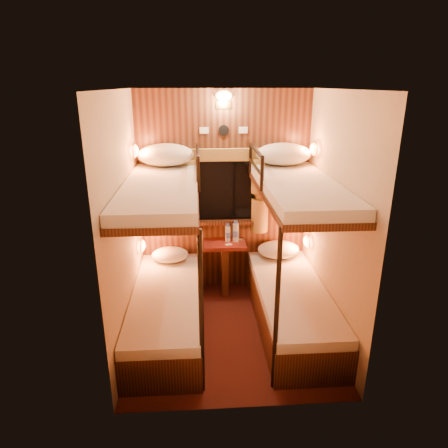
{
  "coord_description": "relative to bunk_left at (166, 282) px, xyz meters",
  "views": [
    {
      "loc": [
        -0.3,
        -3.55,
        2.44
      ],
      "look_at": [
        -0.05,
        0.15,
        1.14
      ],
      "focal_mm": 32.0,
      "sensor_mm": 36.0,
      "label": 1
    }
  ],
  "objects": [
    {
      "name": "pillow_upper_right",
      "position": [
        1.3,
        0.74,
        1.15
      ],
      "size": [
        0.62,
        0.44,
        0.24
      ],
      "primitive_type": "ellipsoid",
      "color": "silver",
      "rests_on": "bunk_right"
    },
    {
      "name": "sachet_a",
      "position": [
        0.69,
        0.72,
        0.09
      ],
      "size": [
        0.09,
        0.08,
        0.01
      ],
      "primitive_type": "cube",
      "rotation": [
        0.0,
        0.0,
        0.34
      ],
      "color": "silver",
      "rests_on": "table"
    },
    {
      "name": "pillow_lower_left",
      "position": [
        -0.0,
        0.73,
        -0.02
      ],
      "size": [
        0.43,
        0.31,
        0.17
      ],
      "primitive_type": "ellipsoid",
      "color": "silver",
      "rests_on": "bunk_left"
    },
    {
      "name": "bunk_left",
      "position": [
        0.0,
        0.0,
        0.0
      ],
      "size": [
        0.72,
        1.9,
        1.82
      ],
      "color": "#33180E",
      "rests_on": "floor"
    },
    {
      "name": "bottle_left",
      "position": [
        0.69,
        0.82,
        0.19
      ],
      "size": [
        0.07,
        0.07,
        0.23
      ],
      "rotation": [
        0.0,
        0.0,
        -0.17
      ],
      "color": "#99BFE5",
      "rests_on": "table"
    },
    {
      "name": "wall_left",
      "position": [
        -0.35,
        -0.07,
        0.64
      ],
      "size": [
        0.0,
        2.4,
        2.4
      ],
      "primitive_type": "plane",
      "rotation": [
        1.57,
        0.0,
        1.57
      ],
      "color": "#C6B293",
      "rests_on": "floor"
    },
    {
      "name": "table",
      "position": [
        0.65,
        0.78,
        -0.14
      ],
      "size": [
        0.5,
        0.34,
        0.66
      ],
      "color": "#571714",
      "rests_on": "floor"
    },
    {
      "name": "pillow_lower_right",
      "position": [
        1.3,
        0.76,
        -0.0
      ],
      "size": [
        0.5,
        0.36,
        0.2
      ],
      "primitive_type": "ellipsoid",
      "color": "silver",
      "rests_on": "bunk_right"
    },
    {
      "name": "ceiling",
      "position": [
        0.65,
        -0.07,
        1.84
      ],
      "size": [
        2.1,
        2.1,
        0.0
      ],
      "primitive_type": "plane",
      "rotation": [
        3.14,
        0.0,
        0.0
      ],
      "color": "silver",
      "rests_on": "wall_back"
    },
    {
      "name": "pillow_upper_left",
      "position": [
        -0.0,
        0.77,
        1.15
      ],
      "size": [
        0.62,
        0.44,
        0.24
      ],
      "primitive_type": "ellipsoid",
      "color": "silver",
      "rests_on": "bunk_left"
    },
    {
      "name": "curtains",
      "position": [
        0.65,
        0.9,
        0.71
      ],
      "size": [
        1.1,
        0.22,
        1.0
      ],
      "color": "brown",
      "rests_on": "back_panel"
    },
    {
      "name": "reading_lamps",
      "position": [
        0.65,
        0.63,
        0.68
      ],
      "size": [
        2.0,
        0.2,
        1.25
      ],
      "color": "orange",
      "rests_on": "wall_left"
    },
    {
      "name": "bottle_right",
      "position": [
        0.78,
        0.82,
        0.21
      ],
      "size": [
        0.08,
        0.08,
        0.26
      ],
      "rotation": [
        0.0,
        0.0,
        -0.14
      ],
      "color": "#99BFE5",
      "rests_on": "table"
    },
    {
      "name": "wall_back",
      "position": [
        0.65,
        0.98,
        0.64
      ],
      "size": [
        2.4,
        0.0,
        2.4
      ],
      "primitive_type": "plane",
      "rotation": [
        1.57,
        0.0,
        0.0
      ],
      "color": "#C6B293",
      "rests_on": "floor"
    },
    {
      "name": "window",
      "position": [
        0.65,
        0.94,
        0.62
      ],
      "size": [
        1.0,
        0.12,
        0.79
      ],
      "color": "black",
      "rests_on": "back_panel"
    },
    {
      "name": "back_panel",
      "position": [
        0.65,
        0.97,
        0.64
      ],
      "size": [
        2.0,
        0.03,
        2.4
      ],
      "primitive_type": "cube",
      "color": "#33180E",
      "rests_on": "floor"
    },
    {
      "name": "bunk_right",
      "position": [
        1.3,
        0.0,
        0.0
      ],
      "size": [
        0.72,
        1.9,
        1.82
      ],
      "color": "#33180E",
      "rests_on": "floor"
    },
    {
      "name": "wall_front",
      "position": [
        0.65,
        -1.12,
        0.64
      ],
      "size": [
        2.4,
        0.0,
        2.4
      ],
      "primitive_type": "plane",
      "rotation": [
        -1.57,
        0.0,
        0.0
      ],
      "color": "#C6B293",
      "rests_on": "floor"
    },
    {
      "name": "sachet_b",
      "position": [
        0.85,
        0.87,
        0.09
      ],
      "size": [
        0.07,
        0.05,
        0.01
      ],
      "primitive_type": "cube",
      "rotation": [
        0.0,
        0.0,
        -0.02
      ],
      "color": "silver",
      "rests_on": "table"
    },
    {
      "name": "floor",
      "position": [
        0.65,
        -0.07,
        -0.56
      ],
      "size": [
        2.1,
        2.1,
        0.0
      ],
      "primitive_type": "plane",
      "color": "#38130F",
      "rests_on": "ground"
    },
    {
      "name": "back_fixtures",
      "position": [
        0.65,
        0.93,
        1.69
      ],
      "size": [
        0.54,
        0.09,
        0.48
      ],
      "color": "black",
      "rests_on": "back_panel"
    },
    {
      "name": "wall_right",
      "position": [
        1.65,
        -0.07,
        0.64
      ],
      "size": [
        0.0,
        2.4,
        2.4
      ],
      "primitive_type": "plane",
      "rotation": [
        1.57,
        0.0,
        -1.57
      ],
      "color": "#C6B293",
      "rests_on": "floor"
    }
  ]
}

